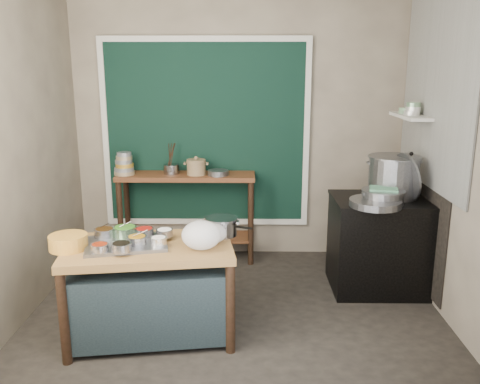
{
  "coord_description": "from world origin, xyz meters",
  "views": [
    {
      "loc": [
        0.09,
        -3.96,
        2.06
      ],
      "look_at": [
        0.03,
        0.25,
        1.01
      ],
      "focal_mm": 38.0,
      "sensor_mm": 36.0,
      "label": 1
    }
  ],
  "objects_px": {
    "stove_block": "(381,245)",
    "yellow_basin": "(68,242)",
    "back_counter": "(187,217)",
    "steamer": "(383,197)",
    "utensil_cup": "(171,169)",
    "ceramic_crock": "(196,168)",
    "condiment_tray": "(126,244)",
    "stock_pot": "(393,177)",
    "saucepan": "(221,226)",
    "prep_table": "(150,291)"
  },
  "relations": [
    {
      "from": "prep_table",
      "to": "saucepan",
      "type": "xyz_separation_m",
      "value": [
        0.54,
        0.24,
        0.45
      ]
    },
    {
      "from": "back_counter",
      "to": "yellow_basin",
      "type": "bearing_deg",
      "value": -111.16
    },
    {
      "from": "back_counter",
      "to": "utensil_cup",
      "type": "distance_m",
      "value": 0.55
    },
    {
      "from": "saucepan",
      "to": "utensil_cup",
      "type": "distance_m",
      "value": 1.53
    },
    {
      "from": "stove_block",
      "to": "ceramic_crock",
      "type": "height_order",
      "value": "ceramic_crock"
    },
    {
      "from": "ceramic_crock",
      "to": "stock_pot",
      "type": "xyz_separation_m",
      "value": [
        1.88,
        -0.62,
        0.05
      ]
    },
    {
      "from": "yellow_basin",
      "to": "utensil_cup",
      "type": "height_order",
      "value": "utensil_cup"
    },
    {
      "from": "stove_block",
      "to": "utensil_cup",
      "type": "bearing_deg",
      "value": 160.35
    },
    {
      "from": "back_counter",
      "to": "utensil_cup",
      "type": "bearing_deg",
      "value": 178.64
    },
    {
      "from": "prep_table",
      "to": "condiment_tray",
      "type": "distance_m",
      "value": 0.42
    },
    {
      "from": "condiment_tray",
      "to": "stock_pot",
      "type": "bearing_deg",
      "value": 23.79
    },
    {
      "from": "back_counter",
      "to": "stock_pot",
      "type": "distance_m",
      "value": 2.18
    },
    {
      "from": "stove_block",
      "to": "stock_pot",
      "type": "bearing_deg",
      "value": 37.51
    },
    {
      "from": "ceramic_crock",
      "to": "stock_pot",
      "type": "height_order",
      "value": "stock_pot"
    },
    {
      "from": "yellow_basin",
      "to": "stock_pot",
      "type": "bearing_deg",
      "value": 21.94
    },
    {
      "from": "ceramic_crock",
      "to": "saucepan",
      "type": "bearing_deg",
      "value": -76.42
    },
    {
      "from": "yellow_basin",
      "to": "steamer",
      "type": "height_order",
      "value": "steamer"
    },
    {
      "from": "back_counter",
      "to": "stove_block",
      "type": "xyz_separation_m",
      "value": [
        1.9,
        -0.73,
        -0.05
      ]
    },
    {
      "from": "back_counter",
      "to": "stove_block",
      "type": "relative_size",
      "value": 1.61
    },
    {
      "from": "yellow_basin",
      "to": "stock_pot",
      "type": "xyz_separation_m",
      "value": [
        2.66,
        1.07,
        0.27
      ]
    },
    {
      "from": "utensil_cup",
      "to": "ceramic_crock",
      "type": "relative_size",
      "value": 0.8
    },
    {
      "from": "saucepan",
      "to": "stock_pot",
      "type": "bearing_deg",
      "value": 47.87
    },
    {
      "from": "saucepan",
      "to": "utensil_cup",
      "type": "height_order",
      "value": "utensil_cup"
    },
    {
      "from": "stove_block",
      "to": "yellow_basin",
      "type": "relative_size",
      "value": 3.21
    },
    {
      "from": "saucepan",
      "to": "ceramic_crock",
      "type": "xyz_separation_m",
      "value": [
        -0.33,
        1.36,
        0.2
      ]
    },
    {
      "from": "saucepan",
      "to": "ceramic_crock",
      "type": "relative_size",
      "value": 1.25
    },
    {
      "from": "stove_block",
      "to": "back_counter",
      "type": "bearing_deg",
      "value": 158.98
    },
    {
      "from": "prep_table",
      "to": "stove_block",
      "type": "height_order",
      "value": "stove_block"
    },
    {
      "from": "back_counter",
      "to": "ceramic_crock",
      "type": "xyz_separation_m",
      "value": [
        0.11,
        -0.04,
        0.55
      ]
    },
    {
      "from": "utensil_cup",
      "to": "ceramic_crock",
      "type": "bearing_deg",
      "value": -8.87
    },
    {
      "from": "utensil_cup",
      "to": "steamer",
      "type": "xyz_separation_m",
      "value": [
        2.0,
        -0.91,
        -0.06
      ]
    },
    {
      "from": "back_counter",
      "to": "steamer",
      "type": "distance_m",
      "value": 2.1
    },
    {
      "from": "back_counter",
      "to": "stock_pot",
      "type": "height_order",
      "value": "stock_pot"
    },
    {
      "from": "condiment_tray",
      "to": "steamer",
      "type": "relative_size",
      "value": 1.54
    },
    {
      "from": "stock_pot",
      "to": "utensil_cup",
      "type": "bearing_deg",
      "value": 162.82
    },
    {
      "from": "stove_block",
      "to": "condiment_tray",
      "type": "bearing_deg",
      "value": -156.87
    },
    {
      "from": "stock_pot",
      "to": "yellow_basin",
      "type": "bearing_deg",
      "value": -158.06
    },
    {
      "from": "ceramic_crock",
      "to": "condiment_tray",
      "type": "bearing_deg",
      "value": -103.03
    },
    {
      "from": "ceramic_crock",
      "to": "steamer",
      "type": "bearing_deg",
      "value": -26.67
    },
    {
      "from": "stove_block",
      "to": "steamer",
      "type": "height_order",
      "value": "steamer"
    },
    {
      "from": "stock_pot",
      "to": "steamer",
      "type": "relative_size",
      "value": 1.27
    },
    {
      "from": "saucepan",
      "to": "ceramic_crock",
      "type": "height_order",
      "value": "ceramic_crock"
    },
    {
      "from": "ceramic_crock",
      "to": "prep_table",
      "type": "bearing_deg",
      "value": -97.52
    },
    {
      "from": "saucepan",
      "to": "prep_table",
      "type": "bearing_deg",
      "value": -133.67
    },
    {
      "from": "back_counter",
      "to": "condiment_tray",
      "type": "distance_m",
      "value": 1.7
    },
    {
      "from": "back_counter",
      "to": "condiment_tray",
      "type": "relative_size",
      "value": 2.45
    },
    {
      "from": "yellow_basin",
      "to": "utensil_cup",
      "type": "distance_m",
      "value": 1.82
    },
    {
      "from": "ceramic_crock",
      "to": "yellow_basin",
      "type": "bearing_deg",
      "value": -114.77
    },
    {
      "from": "condiment_tray",
      "to": "stock_pot",
      "type": "height_order",
      "value": "stock_pot"
    },
    {
      "from": "utensil_cup",
      "to": "condiment_tray",
      "type": "bearing_deg",
      "value": -93.72
    }
  ]
}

